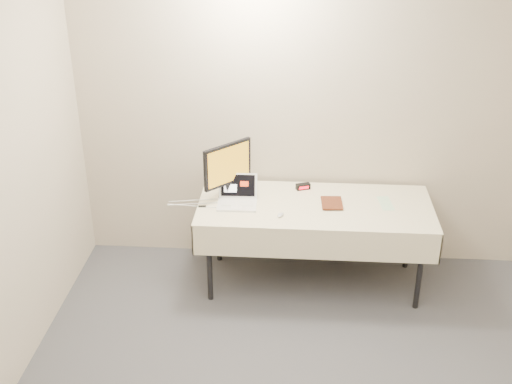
# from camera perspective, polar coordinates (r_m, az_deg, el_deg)

# --- Properties ---
(back_wall) EXTENTS (4.00, 0.10, 2.70)m
(back_wall) POSITION_cam_1_polar(r_m,az_deg,el_deg) (5.29, 5.50, 7.07)
(back_wall) COLOR #C3B49D
(back_wall) RESTS_ON ground
(table) EXTENTS (1.86, 0.81, 0.74)m
(table) POSITION_cam_1_polar(r_m,az_deg,el_deg) (5.14, 5.26, -1.73)
(table) COLOR black
(table) RESTS_ON ground
(laptop) EXTENTS (0.32, 0.31, 0.20)m
(laptop) POSITION_cam_1_polar(r_m,az_deg,el_deg) (5.10, -1.67, -0.43)
(laptop) COLOR white
(laptop) RESTS_ON table
(monitor) EXTENTS (0.34, 0.34, 0.47)m
(monitor) POSITION_cam_1_polar(r_m,az_deg,el_deg) (5.08, -2.54, 2.24)
(monitor) COLOR black
(monitor) RESTS_ON table
(book) EXTENTS (0.16, 0.03, 0.22)m
(book) POSITION_cam_1_polar(r_m,az_deg,el_deg) (5.07, 5.89, -0.01)
(book) COLOR #8D3919
(book) RESTS_ON table
(alarm_clock) EXTENTS (0.13, 0.09, 0.05)m
(alarm_clock) POSITION_cam_1_polar(r_m,az_deg,el_deg) (5.34, 4.20, 0.49)
(alarm_clock) COLOR black
(alarm_clock) RESTS_ON table
(clicker) EXTENTS (0.07, 0.09, 0.02)m
(clicker) POSITION_cam_1_polar(r_m,az_deg,el_deg) (4.92, 2.19, -2.05)
(clicker) COLOR silver
(clicker) RESTS_ON table
(paper_form) EXTENTS (0.12, 0.25, 0.00)m
(paper_form) POSITION_cam_1_polar(r_m,az_deg,el_deg) (5.21, 11.45, -0.99)
(paper_form) COLOR #BCE8B9
(paper_form) RESTS_ON table
(usb_dongle) EXTENTS (0.06, 0.02, 0.01)m
(usb_dongle) POSITION_cam_1_polar(r_m,az_deg,el_deg) (5.07, -4.80, -1.28)
(usb_dongle) COLOR black
(usb_dongle) RESTS_ON table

